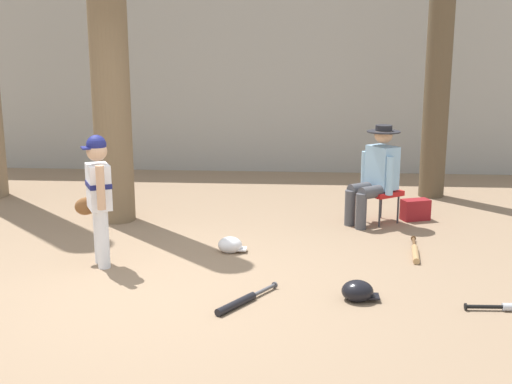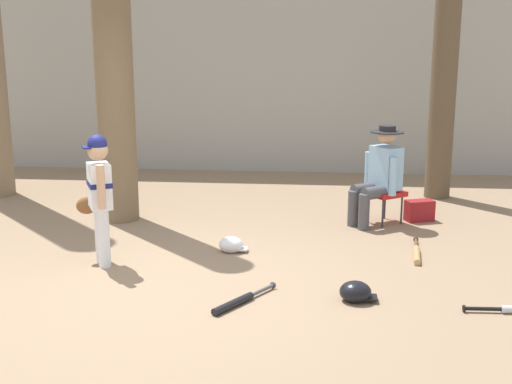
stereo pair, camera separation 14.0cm
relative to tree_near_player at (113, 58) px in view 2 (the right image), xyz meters
name	(u,v)px [view 2 (the right image)]	position (x,y,z in m)	size (l,w,h in m)	color
ground_plane	(153,290)	(1.00, -2.33, -1.98)	(60.00, 60.00, 0.00)	#897056
concrete_back_wall	(234,85)	(1.00, 3.44, -0.53)	(18.00, 0.36, 2.91)	#9E9E99
tree_near_player	(113,58)	(0.00, 0.00, 0.00)	(0.74, 0.74, 4.73)	brown
tree_behind_spectator	(447,23)	(4.16, 1.61, 0.44)	(0.54, 0.54, 5.40)	brown
young_ballplayer	(99,191)	(0.32, -1.67, -1.24)	(0.48, 0.54, 1.31)	white
folding_stool	(384,194)	(3.27, 0.12, -1.62)	(0.56, 0.56, 0.41)	red
seated_spectator	(379,173)	(3.19, 0.06, -1.34)	(0.65, 0.60, 1.20)	#47474C
handbag_beside_stool	(419,211)	(3.72, 0.27, -1.85)	(0.34, 0.18, 0.26)	maroon
bat_wood_tan	(417,253)	(3.49, -1.15, -1.95)	(0.16, 0.81, 0.07)	tan
bat_black_composite	(238,301)	(1.80, -2.60, -1.95)	(0.49, 0.70, 0.07)	black
batting_helmet_black	(356,292)	(2.80, -2.41, -1.90)	(0.32, 0.25, 0.19)	black
batting_helmet_white	(231,245)	(1.56, -1.17, -1.91)	(0.30, 0.23, 0.17)	silver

